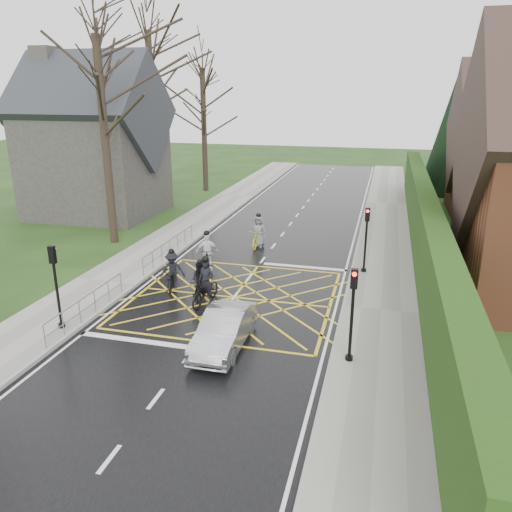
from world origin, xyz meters
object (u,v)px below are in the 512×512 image
at_px(cyclist_back, 200,283).
at_px(cyclist_front, 207,256).
at_px(cyclist_rear, 206,288).
at_px(cyclist_mid, 172,274).
at_px(cyclist_lead, 258,236).
at_px(car, 224,330).

height_order(cyclist_back, cyclist_front, cyclist_front).
xyz_separation_m(cyclist_rear, cyclist_mid, (-1.95, 1.11, 0.01)).
distance_m(cyclist_lead, car, 11.39).
bearing_deg(cyclist_lead, cyclist_mid, -105.85).
xyz_separation_m(cyclist_lead, car, (1.72, -11.26, -0.03)).
height_order(cyclist_front, car, cyclist_front).
bearing_deg(cyclist_rear, cyclist_mid, 158.87).
height_order(cyclist_lead, car, cyclist_lead).
relative_size(cyclist_mid, car, 0.51).
relative_size(cyclist_lead, car, 0.51).
bearing_deg(car, cyclist_rear, 118.77).
relative_size(cyclist_mid, cyclist_front, 0.98).
xyz_separation_m(cyclist_rear, cyclist_lead, (0.14, 7.98, 0.01)).
height_order(cyclist_rear, cyclist_lead, cyclist_rear).
bearing_deg(cyclist_rear, cyclist_back, 136.40).
bearing_deg(cyclist_front, car, -89.53).
bearing_deg(car, cyclist_lead, 97.95).
bearing_deg(cyclist_mid, cyclist_back, -36.98).
bearing_deg(cyclist_rear, car, -52.06).
height_order(cyclist_back, cyclist_mid, cyclist_mid).
bearing_deg(cyclist_mid, cyclist_rear, -47.83).
xyz_separation_m(cyclist_rear, car, (1.86, -3.28, -0.02)).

